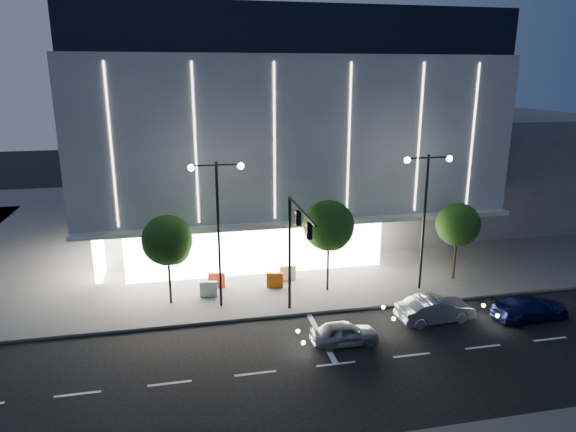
{
  "coord_description": "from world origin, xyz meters",
  "views": [
    {
      "loc": [
        -4.89,
        -22.89,
        13.75
      ],
      "look_at": [
        1.58,
        8.04,
        5.0
      ],
      "focal_mm": 32.0,
      "sensor_mm": 36.0,
      "label": 1
    }
  ],
  "objects_px": {
    "tree_right": "(458,227)",
    "car_second": "(435,309)",
    "street_lamp_west": "(218,214)",
    "barrier_a": "(217,280)",
    "street_lamp_east": "(425,203)",
    "tree_left": "(168,243)",
    "traffic_mast": "(295,238)",
    "tree_mid": "(329,228)",
    "car_third": "(530,307)",
    "barrier_d": "(288,273)",
    "car_lead": "(344,333)",
    "barrier_c": "(275,280)",
    "barrier_b": "(209,289)"
  },
  "relations": [
    {
      "from": "tree_left",
      "to": "barrier_c",
      "type": "xyz_separation_m",
      "value": [
        6.67,
        1.04,
        -3.38
      ]
    },
    {
      "from": "barrier_c",
      "to": "traffic_mast",
      "type": "bearing_deg",
      "value": -74.93
    },
    {
      "from": "tree_right",
      "to": "car_second",
      "type": "bearing_deg",
      "value": -127.93
    },
    {
      "from": "tree_right",
      "to": "car_second",
      "type": "xyz_separation_m",
      "value": [
        -4.14,
        -5.31,
        -3.14
      ]
    },
    {
      "from": "street_lamp_west",
      "to": "street_lamp_east",
      "type": "relative_size",
      "value": 1.0
    },
    {
      "from": "tree_right",
      "to": "car_third",
      "type": "height_order",
      "value": "tree_right"
    },
    {
      "from": "tree_mid",
      "to": "car_lead",
      "type": "relative_size",
      "value": 1.69
    },
    {
      "from": "traffic_mast",
      "to": "barrier_b",
      "type": "relative_size",
      "value": 6.43
    },
    {
      "from": "traffic_mast",
      "to": "tree_left",
      "type": "relative_size",
      "value": 1.24
    },
    {
      "from": "street_lamp_east",
      "to": "barrier_b",
      "type": "relative_size",
      "value": 8.18
    },
    {
      "from": "barrier_a",
      "to": "barrier_d",
      "type": "height_order",
      "value": "same"
    },
    {
      "from": "tree_left",
      "to": "car_lead",
      "type": "relative_size",
      "value": 1.57
    },
    {
      "from": "tree_mid",
      "to": "barrier_b",
      "type": "xyz_separation_m",
      "value": [
        -7.69,
        0.48,
        -3.68
      ]
    },
    {
      "from": "tree_mid",
      "to": "car_lead",
      "type": "bearing_deg",
      "value": -98.7
    },
    {
      "from": "barrier_d",
      "to": "car_third",
      "type": "bearing_deg",
      "value": -34.09
    },
    {
      "from": "tree_right",
      "to": "car_lead",
      "type": "distance_m",
      "value": 12.5
    },
    {
      "from": "street_lamp_west",
      "to": "barrier_b",
      "type": "bearing_deg",
      "value": 113.91
    },
    {
      "from": "street_lamp_west",
      "to": "barrier_c",
      "type": "xyz_separation_m",
      "value": [
        3.69,
        2.06,
        -5.31
      ]
    },
    {
      "from": "tree_left",
      "to": "barrier_d",
      "type": "bearing_deg",
      "value": 15.18
    },
    {
      "from": "tree_mid",
      "to": "tree_right",
      "type": "relative_size",
      "value": 1.12
    },
    {
      "from": "tree_left",
      "to": "barrier_d",
      "type": "height_order",
      "value": "tree_left"
    },
    {
      "from": "street_lamp_west",
      "to": "car_lead",
      "type": "relative_size",
      "value": 2.48
    },
    {
      "from": "tree_left",
      "to": "tree_right",
      "type": "bearing_deg",
      "value": -0.0
    },
    {
      "from": "street_lamp_west",
      "to": "car_third",
      "type": "height_order",
      "value": "street_lamp_west"
    },
    {
      "from": "car_lead",
      "to": "barrier_a",
      "type": "height_order",
      "value": "car_lead"
    },
    {
      "from": "tree_mid",
      "to": "barrier_c",
      "type": "height_order",
      "value": "tree_mid"
    },
    {
      "from": "street_lamp_west",
      "to": "car_third",
      "type": "relative_size",
      "value": 1.93
    },
    {
      "from": "traffic_mast",
      "to": "barrier_d",
      "type": "height_order",
      "value": "traffic_mast"
    },
    {
      "from": "street_lamp_west",
      "to": "barrier_a",
      "type": "bearing_deg",
      "value": 91.19
    },
    {
      "from": "tree_left",
      "to": "street_lamp_east",
      "type": "bearing_deg",
      "value": -3.65
    },
    {
      "from": "tree_right",
      "to": "barrier_d",
      "type": "xyz_separation_m",
      "value": [
        -11.24,
        2.11,
        -3.23
      ]
    },
    {
      "from": "traffic_mast",
      "to": "car_third",
      "type": "height_order",
      "value": "traffic_mast"
    },
    {
      "from": "tree_left",
      "to": "car_second",
      "type": "height_order",
      "value": "tree_left"
    },
    {
      "from": "tree_left",
      "to": "barrier_a",
      "type": "distance_m",
      "value": 4.81
    },
    {
      "from": "street_lamp_east",
      "to": "barrier_d",
      "type": "xyz_separation_m",
      "value": [
        -8.21,
        3.13,
        -5.31
      ]
    },
    {
      "from": "barrier_b",
      "to": "traffic_mast",
      "type": "bearing_deg",
      "value": -35.34
    },
    {
      "from": "car_third",
      "to": "barrier_b",
      "type": "relative_size",
      "value": 4.24
    },
    {
      "from": "street_lamp_east",
      "to": "tree_mid",
      "type": "relative_size",
      "value": 1.46
    },
    {
      "from": "street_lamp_east",
      "to": "car_second",
      "type": "distance_m",
      "value": 6.84
    },
    {
      "from": "street_lamp_west",
      "to": "car_second",
      "type": "height_order",
      "value": "street_lamp_west"
    },
    {
      "from": "car_lead",
      "to": "car_second",
      "type": "bearing_deg",
      "value": -76.11
    },
    {
      "from": "traffic_mast",
      "to": "street_lamp_west",
      "type": "relative_size",
      "value": 0.79
    },
    {
      "from": "barrier_c",
      "to": "barrier_d",
      "type": "distance_m",
      "value": 1.53
    },
    {
      "from": "barrier_a",
      "to": "car_second",
      "type": "bearing_deg",
      "value": -20.64
    },
    {
      "from": "car_lead",
      "to": "barrier_a",
      "type": "xyz_separation_m",
      "value": [
        -6.06,
        8.5,
        0.03
      ]
    },
    {
      "from": "car_lead",
      "to": "barrier_c",
      "type": "xyz_separation_m",
      "value": [
        -2.31,
        7.75,
        0.03
      ]
    },
    {
      "from": "street_lamp_east",
      "to": "tree_left",
      "type": "height_order",
      "value": "street_lamp_east"
    },
    {
      "from": "street_lamp_west",
      "to": "tree_mid",
      "type": "bearing_deg",
      "value": 8.26
    },
    {
      "from": "car_third",
      "to": "tree_left",
      "type": "bearing_deg",
      "value": 69.01
    },
    {
      "from": "street_lamp_west",
      "to": "tree_mid",
      "type": "distance_m",
      "value": 7.28
    }
  ]
}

